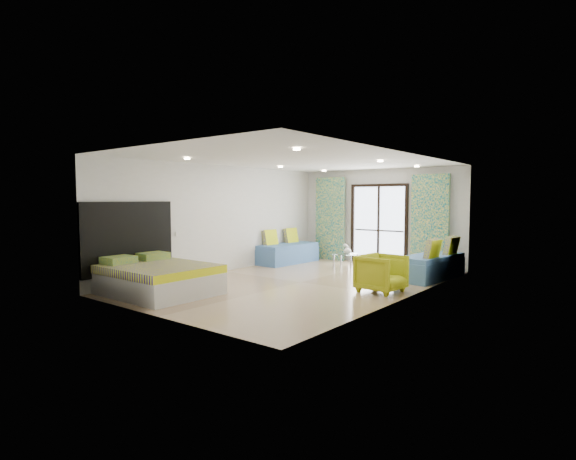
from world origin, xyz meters
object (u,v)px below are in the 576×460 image
Objects in this scene: coffee_table at (346,255)px; armchair at (381,271)px; bed at (158,278)px; daybed_left at (287,252)px; daybed_right at (431,266)px.

armchair is (2.25, -2.38, 0.08)m from coffee_table.
coffee_table is (1.11, 5.24, 0.03)m from bed.
daybed_right reaches higher than daybed_left.
daybed_left reaches higher than bed.
coffee_table is (1.75, 0.35, 0.02)m from daybed_left.
armchair is at bearing 40.33° from bed.
coffee_table is at bearing 47.61° from armchair.
daybed_right is 2.51m from coffee_table.
daybed_left is at bearing 67.27° from armchair.
armchair is (3.36, 2.86, 0.11)m from bed.
daybed_right is at bearing 2.34° from daybed_left.
armchair reaches higher than coffee_table.
bed reaches higher than coffee_table.
armchair reaches higher than bed.
daybed_left is (-0.64, 4.89, 0.00)m from bed.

